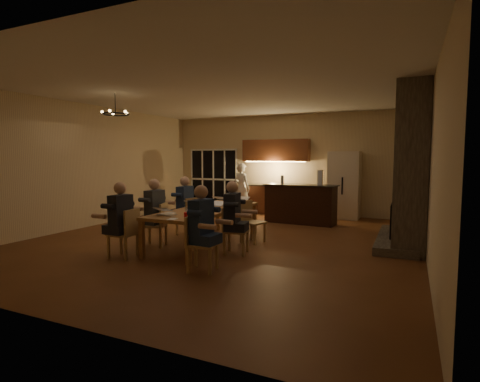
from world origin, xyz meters
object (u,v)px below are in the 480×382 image
chair_right_mid (236,230)px  laptop_a (167,209)px  mug_back (208,201)px  plate_left (169,213)px  redcup_mid (200,203)px  person_right_near (201,228)px  laptop_d (214,204)px  person_left_mid (155,213)px  can_cola (228,199)px  chair_left_near (123,233)px  person_left_near (121,220)px  laptop_e (223,198)px  mug_front (191,209)px  can_silver (187,211)px  bar_island (300,204)px  chair_left_far (187,216)px  bar_bottle (282,179)px  standing_person (242,188)px  chandelier (116,114)px  mug_mid (223,204)px  chair_right_near (203,244)px  laptop_f (240,199)px  person_right_mid (232,218)px  bar_blender (320,178)px  plate_near (208,212)px  plate_far (238,205)px  person_left_far (185,206)px  chair_left_mid (155,225)px  refrigerator (344,185)px  dining_table (206,227)px  laptop_b (196,210)px  laptop_c (196,202)px

chair_right_mid → laptop_a: (-1.14, -0.61, 0.42)m
mug_back → plate_left: mug_back is taller
mug_back → redcup_mid: (-0.01, -0.35, 0.01)m
person_right_near → laptop_d: bearing=26.0°
redcup_mid → person_left_mid: bearing=-115.5°
can_cola → chair_left_near: bearing=-102.7°
person_left_near → laptop_e: bearing=167.5°
mug_front → can_silver: 0.28m
bar_island → mug_back: bearing=-116.9°
chair_left_far → bar_bottle: bearing=168.0°
chair_left_far → standing_person: bearing=-160.5°
person_left_mid → can_cola: (0.70, 1.95, 0.12)m
chair_right_mid → chandelier: chandelier is taller
laptop_d → mug_mid: 0.61m
chair_right_near → laptop_f: bearing=0.5°
chair_right_mid → can_cola: (-1.09, 1.84, 0.37)m
chair_left_far → person_right_near: 2.90m
person_right_mid → plate_left: person_right_mid is taller
bar_island → laptop_f: bearing=-104.0°
bar_blender → bar_island: bearing=178.1°
plate_near → plate_far: 1.20m
plate_near → plate_left: size_ratio=0.92×
chandelier → person_left_far: bearing=42.0°
chandelier → can_silver: 2.84m
bar_island → person_left_near: 5.28m
laptop_a → plate_far: size_ratio=1.19×
chair_left_mid → standing_person: size_ratio=0.54×
refrigerator → chair_left_mid: bearing=-119.1°
dining_table → laptop_e: size_ratio=9.49×
laptop_a → mug_back: (-0.16, 1.85, -0.06)m
chandelier → chair_left_mid: bearing=-9.8°
chair_left_near → plate_near: bearing=125.7°
chair_left_near → laptop_d: (1.10, 1.44, 0.42)m
mug_back → redcup_mid: size_ratio=0.83×
person_right_near → laptop_a: bearing=65.9°
mug_mid → redcup_mid: bearing=-174.1°
can_silver → mug_mid: bearing=85.0°
laptop_e → mug_front: 1.61m
chair_right_near → laptop_b: 1.02m
mug_back → bar_blender: (2.04, 2.51, 0.48)m
dining_table → laptop_c: (-0.27, 0.06, 0.49)m
laptop_e → chair_right_mid: bearing=137.5°
chair_right_near → chandelier: bearing=55.3°
plate_left → bar_blender: 4.66m
person_right_near → person_right_mid: 1.15m
laptop_f → mug_mid: 0.51m
chair_left_near → person_right_mid: size_ratio=0.64×
bar_island → person_right_mid: 3.82m
refrigerator → standing_person: 3.19m
mug_back → plate_far: (0.82, -0.09, -0.04)m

